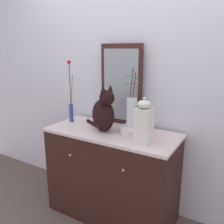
{
  "coord_description": "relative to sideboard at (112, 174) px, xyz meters",
  "views": [
    {
      "loc": [
        1.05,
        -1.77,
        1.59
      ],
      "look_at": [
        0.0,
        0.0,
        1.04
      ],
      "focal_mm": 38.45,
      "sensor_mm": 36.0,
      "label": 1
    }
  ],
  "objects": [
    {
      "name": "vase_slim_green",
      "position": [
        -0.51,
        0.05,
        0.61
      ],
      "size": [
        0.06,
        0.04,
        0.62
      ],
      "color": "#29438F",
      "rests_on": "sideboard"
    },
    {
      "name": "cat_sitting",
      "position": [
        -0.07,
        -0.03,
        0.61
      ],
      "size": [
        0.44,
        0.29,
        0.43
      ],
      "color": "black",
      "rests_on": "sideboard"
    },
    {
      "name": "ground_plane",
      "position": [
        0.0,
        0.0,
        -0.43
      ],
      "size": [
        6.0,
        6.0,
        0.0
      ],
      "primitive_type": "plane",
      "color": "brown"
    },
    {
      "name": "jar_lidded_porcelain",
      "position": [
        0.35,
        -0.1,
        0.6
      ],
      "size": [
        0.12,
        0.12,
        0.37
      ],
      "color": "silver",
      "rests_on": "sideboard"
    },
    {
      "name": "mirror_leaning",
      "position": [
        -0.04,
        0.25,
        0.82
      ],
      "size": [
        0.43,
        0.03,
        0.77
      ],
      "color": "#361D1A",
      "rests_on": "sideboard"
    },
    {
      "name": "wall_back",
      "position": [
        0.0,
        0.34,
        0.87
      ],
      "size": [
        4.4,
        0.08,
        2.6
      ],
      "primitive_type": "cube",
      "color": "silver",
      "rests_on": "ground_plane"
    },
    {
      "name": "bowl_porcelain",
      "position": [
        0.17,
        0.04,
        0.46
      ],
      "size": [
        0.21,
        0.21,
        0.06
      ],
      "primitive_type": "cylinder",
      "color": "silver",
      "rests_on": "sideboard"
    },
    {
      "name": "vase_glass_clear",
      "position": [
        0.17,
        0.04,
        0.63
      ],
      "size": [
        0.15,
        0.15,
        0.51
      ],
      "color": "silver",
      "rests_on": "bowl_porcelain"
    },
    {
      "name": "sideboard",
      "position": [
        0.0,
        0.0,
        0.0
      ],
      "size": [
        1.21,
        0.56,
        0.86
      ],
      "color": "black",
      "rests_on": "ground_plane"
    }
  ]
}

